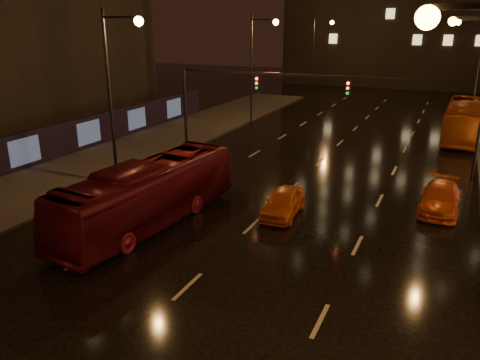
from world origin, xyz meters
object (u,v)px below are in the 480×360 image
(bus_red, at_px, (149,194))
(taxi_near, at_px, (283,202))
(taxi_far, at_px, (440,198))
(bus_curb, at_px, (463,120))

(bus_red, xyz_separation_m, taxi_near, (5.42, 3.72, -0.87))
(bus_red, relative_size, taxi_far, 2.42)
(bus_red, relative_size, taxi_near, 2.82)
(bus_curb, bearing_deg, bus_red, -115.94)
(bus_curb, bearing_deg, taxi_near, -108.33)
(bus_curb, height_order, taxi_far, bus_curb)
(bus_curb, xyz_separation_m, taxi_near, (-7.97, -21.88, -0.88))
(taxi_near, bearing_deg, bus_curb, 66.23)
(bus_red, bearing_deg, bus_curb, 67.28)
(bus_red, height_order, taxi_near, bus_red)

